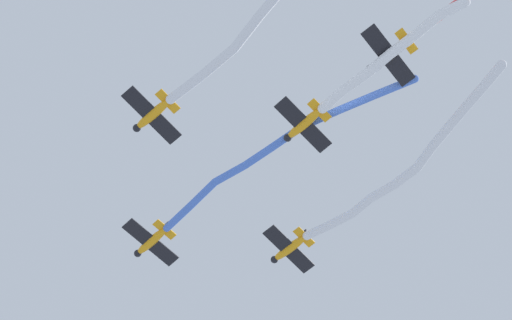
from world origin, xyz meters
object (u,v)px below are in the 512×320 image
(airplane_left_wing, at_px, (152,115))
(airplane_trail, at_px, (388,55))
(airplane_right_wing, at_px, (289,248))
(airplane_lead, at_px, (151,242))
(airplane_slot, at_px, (304,124))

(airplane_left_wing, height_order, airplane_trail, airplane_trail)
(airplane_left_wing, distance_m, airplane_right_wing, 17.82)
(airplane_left_wing, relative_size, airplane_trail, 1.00)
(airplane_lead, bearing_deg, airplane_slot, -176.77)
(airplane_right_wing, height_order, airplane_slot, airplane_right_wing)
(airplane_lead, relative_size, airplane_left_wing, 0.99)
(airplane_right_wing, bearing_deg, airplane_trail, 154.35)
(airplane_right_wing, bearing_deg, airplane_lead, 45.91)
(airplane_trail, bearing_deg, airplane_slot, -1.11)
(airplane_left_wing, distance_m, airplane_trail, 19.92)
(airplane_right_wing, distance_m, airplane_slot, 12.60)
(airplane_lead, bearing_deg, airplane_left_wing, 138.21)
(airplane_lead, bearing_deg, airplane_trail, -176.78)
(airplane_left_wing, bearing_deg, airplane_right_wing, -89.68)
(airplane_lead, relative_size, airplane_trail, 0.99)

